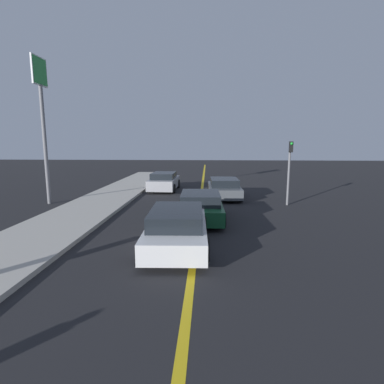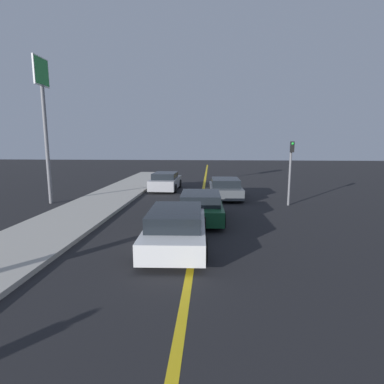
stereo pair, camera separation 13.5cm
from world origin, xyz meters
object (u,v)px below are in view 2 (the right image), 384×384
(car_far_distant, at_px, (201,206))
(car_oncoming_far, at_px, (166,181))
(car_ahead_center, at_px, (176,227))
(roadside_sign, at_px, (43,103))
(car_parked_left_lot, at_px, (225,188))
(traffic_light, at_px, (291,166))

(car_far_distant, xyz_separation_m, car_oncoming_far, (-2.74, 8.09, 0.01))
(car_ahead_center, distance_m, roadside_sign, 11.04)
(car_ahead_center, bearing_deg, car_parked_left_lot, 75.00)
(car_ahead_center, xyz_separation_m, traffic_light, (5.25, 6.58, 1.49))
(car_far_distant, height_order, car_oncoming_far, car_oncoming_far)
(car_ahead_center, relative_size, traffic_light, 1.39)
(car_parked_left_lot, height_order, car_oncoming_far, car_oncoming_far)
(car_ahead_center, xyz_separation_m, roadside_sign, (-7.69, 6.35, 4.75))
(traffic_light, bearing_deg, car_far_distant, -143.87)
(car_far_distant, height_order, car_parked_left_lot, car_far_distant)
(traffic_light, distance_m, roadside_sign, 13.34)
(car_parked_left_lot, xyz_separation_m, roadside_sign, (-9.66, -2.25, 4.78))
(car_ahead_center, height_order, traffic_light, traffic_light)
(car_parked_left_lot, relative_size, car_oncoming_far, 1.03)
(car_ahead_center, relative_size, car_parked_left_lot, 1.15)
(car_parked_left_lot, bearing_deg, car_far_distant, -105.24)
(car_far_distant, height_order, traffic_light, traffic_light)
(traffic_light, bearing_deg, car_ahead_center, -128.59)
(car_oncoming_far, distance_m, traffic_light, 8.85)
(roadside_sign, bearing_deg, car_ahead_center, -39.54)
(car_parked_left_lot, xyz_separation_m, car_oncoming_far, (-4.04, 2.73, 0.02))
(car_parked_left_lot, distance_m, traffic_light, 4.14)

